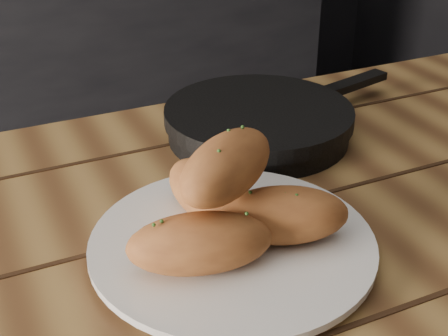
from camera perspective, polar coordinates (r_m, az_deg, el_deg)
table at (r=0.73m, az=11.19°, el=-13.04°), size 1.50×0.88×0.75m
plate at (r=0.64m, az=0.76°, el=-7.10°), size 0.29×0.29×0.02m
bread_rolls at (r=0.61m, az=0.51°, el=-3.35°), size 0.24×0.20×0.12m
skillet at (r=0.87m, az=3.29°, el=4.28°), size 0.39×0.26×0.05m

